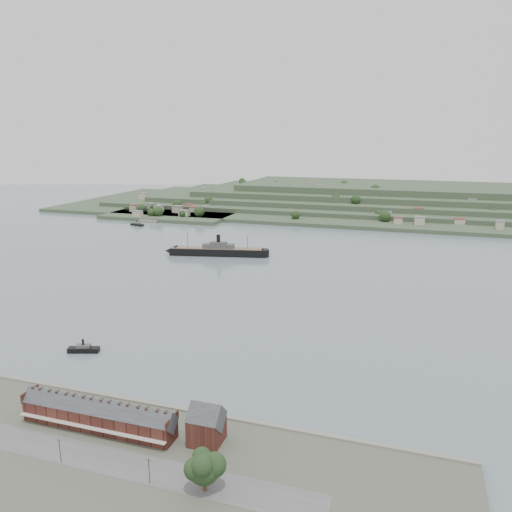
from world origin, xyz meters
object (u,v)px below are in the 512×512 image
(steamship, at_px, (214,251))
(tugboat, at_px, (84,349))
(gabled_building, at_px, (206,425))
(fig_tree, at_px, (205,467))
(terrace_row, at_px, (98,415))

(steamship, xyz_separation_m, tugboat, (15.93, -193.84, -2.33))
(gabled_building, height_order, tugboat, gabled_building)
(fig_tree, bearing_deg, tugboat, 142.64)
(steamship, bearing_deg, terrace_row, -76.02)
(tugboat, bearing_deg, terrace_row, -49.30)
(fig_tree, bearing_deg, gabled_building, 112.32)
(terrace_row, bearing_deg, gabled_building, 6.12)
(gabled_building, relative_size, fig_tree, 1.14)
(terrace_row, bearing_deg, steamship, 103.98)
(steamship, height_order, tugboat, steamship)
(gabled_building, xyz_separation_m, steamship, (-98.93, 242.72, -4.30))
(gabled_building, distance_m, tugboat, 96.55)
(terrace_row, xyz_separation_m, gabled_building, (37.50, 4.02, 1.34))
(gabled_building, distance_m, fig_tree, 22.85)
(tugboat, relative_size, fig_tree, 1.18)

